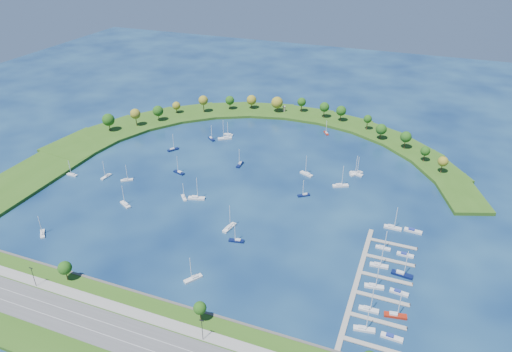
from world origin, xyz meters
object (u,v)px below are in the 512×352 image
(docked_boat_10, at_px, (393,227))
(docked_boat_0, at_px, (364,329))
(moored_boat_0, at_px, (356,173))
(moored_boat_4, at_px, (240,164))
(docked_boat_9, at_px, (405,255))
(moored_boat_21, at_px, (106,176))
(docked_boat_4, at_px, (374,286))
(moored_boat_19, at_px, (173,149))
(docked_boat_8, at_px, (383,247))
(moored_boat_15, at_px, (340,185))
(moored_boat_2, at_px, (326,133))
(moored_boat_3, at_px, (193,278))
(moored_boat_10, at_px, (356,173))
(moored_boat_6, at_px, (304,195))
(moored_boat_5, at_px, (229,134))
(docked_boat_6, at_px, (379,265))
(moored_boat_20, at_px, (125,204))
(docked_boat_11, at_px, (413,231))
(docked_boat_3, at_px, (395,315))
(dock_system, at_px, (374,286))
(moored_boat_16, at_px, (72,174))
(moored_boat_11, at_px, (229,227))
(moored_boat_14, at_px, (211,138))
(moored_boat_9, at_px, (307,174))
(moored_boat_13, at_px, (127,179))
(docked_boat_5, at_px, (399,292))
(moored_boat_12, at_px, (237,240))
(moored_boat_8, at_px, (184,197))
(moored_boat_1, at_px, (42,233))
(moored_boat_7, at_px, (196,198))
(docked_boat_7, at_px, (402,274))
(harbor_tower, at_px, (284,109))

(docked_boat_10, bearing_deg, docked_boat_0, -90.90)
(moored_boat_0, relative_size, docked_boat_10, 0.96)
(moored_boat_4, xyz_separation_m, docked_boat_9, (108.37, -55.78, -0.32))
(moored_boat_4, relative_size, moored_boat_21, 1.06)
(docked_boat_4, bearing_deg, docked_boat_10, 78.43)
(moored_boat_19, bearing_deg, docked_boat_8, -77.57)
(moored_boat_4, height_order, moored_boat_21, moored_boat_4)
(moored_boat_15, relative_size, moored_boat_19, 1.17)
(moored_boat_2, relative_size, docked_boat_10, 0.77)
(moored_boat_3, distance_m, docked_boat_0, 75.32)
(docked_boat_4, bearing_deg, moored_boat_10, 95.91)
(moored_boat_2, bearing_deg, moored_boat_4, 117.94)
(moored_boat_4, distance_m, docked_boat_4, 128.26)
(moored_boat_6, height_order, docked_boat_8, moored_boat_6)
(moored_boat_5, distance_m, moored_boat_10, 101.66)
(docked_boat_6, bearing_deg, moored_boat_4, 141.14)
(moored_boat_20, bearing_deg, docked_boat_0, -168.74)
(moored_boat_6, bearing_deg, docked_boat_11, 131.65)
(moored_boat_2, bearing_deg, docked_boat_3, 170.62)
(dock_system, bearing_deg, docked_boat_11, 75.13)
(moored_boat_16, bearing_deg, moored_boat_21, -163.32)
(dock_system, xyz_separation_m, moored_boat_3, (-75.08, -24.58, 0.57))
(moored_boat_4, distance_m, moored_boat_15, 66.31)
(moored_boat_11, distance_m, moored_boat_15, 76.67)
(moored_boat_3, xyz_separation_m, moored_boat_14, (-56.98, 135.61, -0.03))
(moored_boat_9, bearing_deg, moored_boat_13, 49.40)
(moored_boat_20, relative_size, docked_boat_5, 1.54)
(moored_boat_12, distance_m, docked_boat_8, 71.25)
(moored_boat_6, height_order, moored_boat_15, moored_boat_15)
(moored_boat_10, relative_size, moored_boat_20, 1.05)
(moored_boat_8, distance_m, moored_boat_10, 107.32)
(moored_boat_2, bearing_deg, docked_boat_10, 178.13)
(moored_boat_1, relative_size, docked_boat_0, 0.88)
(moored_boat_7, relative_size, docked_boat_0, 1.13)
(moored_boat_12, height_order, moored_boat_13, moored_boat_12)
(moored_boat_13, relative_size, docked_boat_0, 0.87)
(docked_boat_5, height_order, docked_boat_11, docked_boat_11)
(moored_boat_15, xyz_separation_m, moored_boat_20, (-107.07, -63.38, -0.05))
(moored_boat_13, distance_m, moored_boat_20, 28.22)
(moored_boat_4, relative_size, moored_boat_9, 0.93)
(dock_system, relative_size, docked_boat_11, 9.10)
(moored_boat_4, height_order, docked_boat_4, docked_boat_4)
(moored_boat_4, xyz_separation_m, moored_boat_20, (-40.85, -66.79, 0.01))
(docked_boat_9, bearing_deg, moored_boat_8, 178.54)
(moored_boat_12, relative_size, docked_boat_0, 0.91)
(dock_system, relative_size, moored_boat_13, 7.69)
(docked_boat_7, bearing_deg, docked_boat_5, -84.09)
(harbor_tower, relative_size, moored_boat_12, 0.40)
(docked_boat_5, bearing_deg, docked_boat_6, 131.73)
(moored_boat_16, distance_m, docked_boat_0, 198.54)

